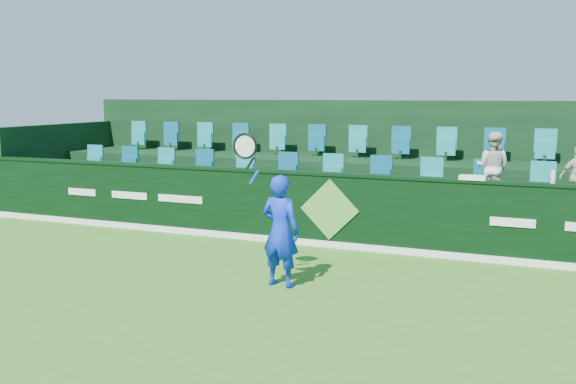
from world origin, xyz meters
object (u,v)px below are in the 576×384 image
at_px(tennis_player, 280,229).
at_px(drinks_bottle, 553,177).
at_px(towel, 473,178).
at_px(spectator_left, 493,167).

bearing_deg(tennis_player, drinks_bottle, 35.73).
bearing_deg(towel, drinks_bottle, 0.00).
bearing_deg(towel, tennis_player, -132.51).
xyz_separation_m(spectator_left, towel, (-0.22, -1.12, -0.06)).
xyz_separation_m(tennis_player, spectator_left, (2.58, 3.69, 0.61)).
distance_m(tennis_player, spectator_left, 4.55).
relative_size(spectator_left, towel, 3.05).
relative_size(towel, drinks_bottle, 1.96).
bearing_deg(spectator_left, tennis_player, 70.32).
distance_m(spectator_left, towel, 1.14).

